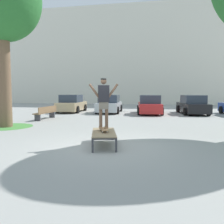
% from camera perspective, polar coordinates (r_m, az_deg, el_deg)
% --- Properties ---
extents(ground_plane, '(120.00, 120.00, 0.00)m').
position_cam_1_polar(ground_plane, '(8.10, -1.90, -8.02)').
color(ground_plane, '#999993').
extents(building_facade, '(37.45, 4.00, 13.60)m').
position_cam_1_polar(building_facade, '(35.79, 3.15, 12.98)').
color(building_facade, silver).
rests_on(building_facade, ground).
extents(skate_box, '(1.19, 2.03, 0.46)m').
position_cam_1_polar(skate_box, '(8.09, -1.96, -5.05)').
color(skate_box, '#38383D').
rests_on(skate_box, ground).
extents(skateboard, '(0.46, 0.82, 0.09)m').
position_cam_1_polar(skateboard, '(8.18, -1.97, -4.07)').
color(skateboard, '#9E754C').
rests_on(skateboard, skate_box).
extents(skater, '(0.96, 0.42, 1.69)m').
position_cam_1_polar(skater, '(8.08, -2.00, 2.91)').
color(skater, brown).
rests_on(skater, skateboard).
extents(tree_near_left, '(3.89, 3.89, 8.34)m').
position_cam_1_polar(tree_near_left, '(14.06, -24.72, 22.58)').
color(tree_near_left, brown).
rests_on(tree_near_left, ground).
extents(grass_patch_near_left, '(2.65, 2.65, 0.01)m').
position_cam_1_polar(grass_patch_near_left, '(13.50, -23.76, -3.18)').
color(grass_patch_near_left, '#47893D').
rests_on(grass_patch_near_left, ground).
extents(car_tan, '(2.10, 4.29, 1.50)m').
position_cam_1_polar(car_tan, '(21.36, -9.50, 1.88)').
color(car_tan, tan).
rests_on(car_tan, ground).
extents(car_silver, '(2.07, 4.28, 1.50)m').
position_cam_1_polar(car_silver, '(20.35, -0.65, 1.80)').
color(car_silver, '#B7BABF').
rests_on(car_silver, ground).
extents(car_red, '(2.21, 4.34, 1.50)m').
position_cam_1_polar(car_red, '(19.46, 8.85, 1.60)').
color(car_red, red).
rests_on(car_red, ground).
extents(car_black, '(2.30, 4.38, 1.50)m').
position_cam_1_polar(car_black, '(20.17, 18.51, 1.51)').
color(car_black, black).
rests_on(car_black, ground).
extents(park_bench, '(0.52, 2.41, 0.83)m').
position_cam_1_polar(park_bench, '(16.18, -15.36, -0.07)').
color(park_bench, brown).
rests_on(park_bench, ground).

